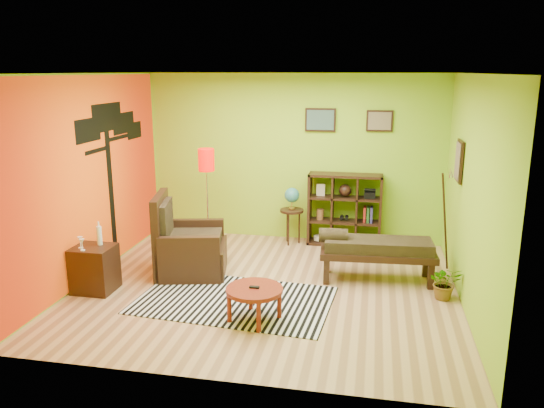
% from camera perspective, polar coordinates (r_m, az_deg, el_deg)
% --- Properties ---
extents(ground, '(5.00, 5.00, 0.00)m').
position_cam_1_polar(ground, '(7.21, -0.60, -8.96)').
color(ground, tan).
rests_on(ground, ground).
extents(room_shell, '(5.04, 4.54, 2.82)m').
position_cam_1_polar(room_shell, '(6.75, -1.39, 5.35)').
color(room_shell, '#91C823').
rests_on(room_shell, ground).
extents(zebra_rug, '(2.53, 1.66, 0.01)m').
position_cam_1_polar(zebra_rug, '(6.85, -4.07, -10.26)').
color(zebra_rug, silver).
rests_on(zebra_rug, ground).
extents(coffee_table, '(0.66, 0.66, 0.43)m').
position_cam_1_polar(coffee_table, '(6.19, -1.91, -9.49)').
color(coffee_table, maroon).
rests_on(coffee_table, ground).
extents(armchair, '(1.13, 1.13, 1.16)m').
position_cam_1_polar(armchair, '(7.70, -9.14, -4.84)').
color(armchair, black).
rests_on(armchair, ground).
extents(side_cabinet, '(0.51, 0.47, 0.92)m').
position_cam_1_polar(side_cabinet, '(7.39, -18.54, -6.58)').
color(side_cabinet, black).
rests_on(side_cabinet, ground).
extents(floor_lamp, '(0.25, 0.25, 1.68)m').
position_cam_1_polar(floor_lamp, '(8.22, -7.05, 3.71)').
color(floor_lamp, silver).
rests_on(floor_lamp, ground).
extents(globe_table, '(0.39, 0.39, 0.96)m').
position_cam_1_polar(globe_table, '(8.78, 2.15, 0.27)').
color(globe_table, black).
rests_on(globe_table, ground).
extents(cube_shelf, '(1.20, 0.35, 1.20)m').
position_cam_1_polar(cube_shelf, '(8.82, 7.89, -0.63)').
color(cube_shelf, black).
rests_on(cube_shelf, ground).
extents(bench, '(1.61, 0.67, 0.73)m').
position_cam_1_polar(bench, '(7.43, 10.97, -4.70)').
color(bench, black).
rests_on(bench, ground).
extents(potted_plant, '(0.45, 0.49, 0.35)m').
position_cam_1_polar(potted_plant, '(7.16, 18.09, -8.38)').
color(potted_plant, '#26661E').
rests_on(potted_plant, ground).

